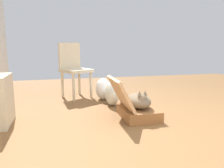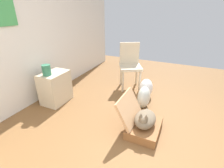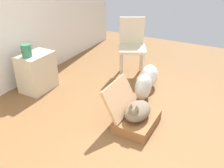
{
  "view_description": "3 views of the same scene",
  "coord_description": "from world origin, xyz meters",
  "px_view_note": "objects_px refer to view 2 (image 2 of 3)",
  "views": [
    {
      "loc": [
        -2.1,
        1.12,
        0.9
      ],
      "look_at": [
        0.63,
        0.45,
        0.4
      ],
      "focal_mm": 35.06,
      "sensor_mm": 36.0,
      "label": 1
    },
    {
      "loc": [
        -1.49,
        -0.2,
        1.59
      ],
      "look_at": [
        0.65,
        0.79,
        0.5
      ],
      "focal_mm": 26.7,
      "sensor_mm": 36.0,
      "label": 2
    },
    {
      "loc": [
        -1.91,
        -0.74,
        1.84
      ],
      "look_at": [
        0.7,
        0.68,
        0.29
      ],
      "focal_mm": 40.24,
      "sensor_mm": 36.0,
      "label": 3
    }
  ],
  "objects_px": {
    "chair": "(130,64)",
    "vase_tall": "(46,70)",
    "side_table": "(55,87)",
    "plastic_bag_white": "(144,97)",
    "cat": "(145,119)",
    "suitcase_base": "(144,128)",
    "plastic_bag_clear": "(146,88)"
  },
  "relations": [
    {
      "from": "suitcase_base",
      "to": "chair",
      "type": "height_order",
      "value": "chair"
    },
    {
      "from": "chair",
      "to": "side_table",
      "type": "bearing_deg",
      "value": -158.03
    },
    {
      "from": "plastic_bag_white",
      "to": "plastic_bag_clear",
      "type": "relative_size",
      "value": 1.04
    },
    {
      "from": "plastic_bag_white",
      "to": "side_table",
      "type": "relative_size",
      "value": 0.66
    },
    {
      "from": "suitcase_base",
      "to": "vase_tall",
      "type": "bearing_deg",
      "value": 89.26
    },
    {
      "from": "cat",
      "to": "chair",
      "type": "bearing_deg",
      "value": 27.26
    },
    {
      "from": "plastic_bag_white",
      "to": "vase_tall",
      "type": "xyz_separation_m",
      "value": [
        -0.61,
        1.51,
        0.47
      ]
    },
    {
      "from": "vase_tall",
      "to": "chair",
      "type": "bearing_deg",
      "value": -37.49
    },
    {
      "from": "plastic_bag_white",
      "to": "vase_tall",
      "type": "relative_size",
      "value": 2.13
    },
    {
      "from": "suitcase_base",
      "to": "chair",
      "type": "xyz_separation_m",
      "value": [
        1.33,
        0.69,
        0.45
      ]
    },
    {
      "from": "cat",
      "to": "plastic_bag_white",
      "type": "relative_size",
      "value": 1.33
    },
    {
      "from": "side_table",
      "to": "chair",
      "type": "distance_m",
      "value": 1.56
    },
    {
      "from": "plastic_bag_white",
      "to": "vase_tall",
      "type": "height_order",
      "value": "vase_tall"
    },
    {
      "from": "plastic_bag_white",
      "to": "plastic_bag_clear",
      "type": "height_order",
      "value": "plastic_bag_white"
    },
    {
      "from": "vase_tall",
      "to": "suitcase_base",
      "type": "bearing_deg",
      "value": -90.74
    },
    {
      "from": "cat",
      "to": "plastic_bag_white",
      "type": "xyz_separation_m",
      "value": [
        0.64,
        0.18,
        -0.03
      ]
    },
    {
      "from": "plastic_bag_white",
      "to": "chair",
      "type": "xyz_separation_m",
      "value": [
        0.7,
        0.51,
        0.33
      ]
    },
    {
      "from": "cat",
      "to": "chair",
      "type": "xyz_separation_m",
      "value": [
        1.34,
        0.69,
        0.29
      ]
    },
    {
      "from": "suitcase_base",
      "to": "cat",
      "type": "height_order",
      "value": "cat"
    },
    {
      "from": "cat",
      "to": "vase_tall",
      "type": "bearing_deg",
      "value": 88.92
    },
    {
      "from": "suitcase_base",
      "to": "side_table",
      "type": "distance_m",
      "value": 1.7
    },
    {
      "from": "side_table",
      "to": "plastic_bag_clear",
      "type": "bearing_deg",
      "value": -59.04
    },
    {
      "from": "plastic_bag_white",
      "to": "vase_tall",
      "type": "distance_m",
      "value": 1.69
    },
    {
      "from": "suitcase_base",
      "to": "side_table",
      "type": "relative_size",
      "value": 0.98
    },
    {
      "from": "plastic_bag_white",
      "to": "cat",
      "type": "bearing_deg",
      "value": -163.98
    },
    {
      "from": "vase_tall",
      "to": "plastic_bag_clear",
      "type": "bearing_deg",
      "value": -55.65
    },
    {
      "from": "side_table",
      "to": "vase_tall",
      "type": "xyz_separation_m",
      "value": [
        -0.13,
        0.01,
        0.37
      ]
    },
    {
      "from": "suitcase_base",
      "to": "plastic_bag_white",
      "type": "distance_m",
      "value": 0.67
    },
    {
      "from": "cat",
      "to": "side_table",
      "type": "bearing_deg",
      "value": 84.67
    },
    {
      "from": "cat",
      "to": "plastic_bag_clear",
      "type": "distance_m",
      "value": 1.05
    },
    {
      "from": "suitcase_base",
      "to": "plastic_bag_white",
      "type": "relative_size",
      "value": 1.49
    },
    {
      "from": "chair",
      "to": "vase_tall",
      "type": "bearing_deg",
      "value": -155.4
    }
  ]
}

